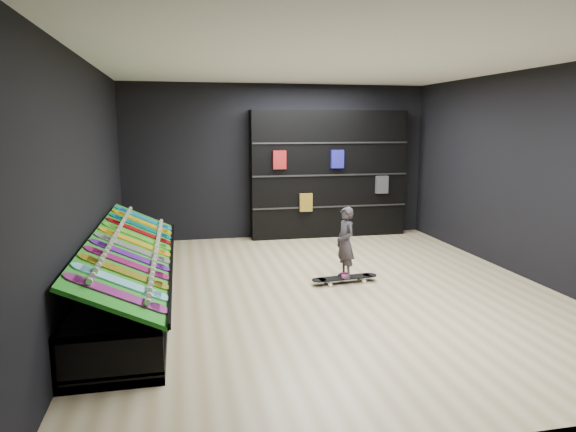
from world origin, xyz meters
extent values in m
cube|color=tan|center=(0.00, 0.00, 0.00)|extent=(6.00, 7.00, 0.01)
cube|color=white|center=(0.00, 0.00, 3.00)|extent=(6.00, 7.00, 0.01)
cube|color=black|center=(0.00, 3.50, 1.50)|extent=(6.00, 0.02, 3.00)
cube|color=black|center=(0.00, -3.50, 1.50)|extent=(6.00, 0.02, 3.00)
cube|color=black|center=(-3.00, 0.00, 1.50)|extent=(0.02, 7.00, 3.00)
cube|color=black|center=(3.00, 0.00, 1.50)|extent=(0.02, 7.00, 3.00)
cube|color=#146F11|center=(-2.50, 0.00, 0.71)|extent=(0.92, 4.50, 0.46)
cube|color=black|center=(0.99, 3.32, 1.25)|extent=(3.12, 0.36, 2.50)
imported|color=black|center=(0.33, 0.22, 0.39)|extent=(0.20, 0.25, 0.60)
camera|label=1|loc=(-1.92, -6.46, 2.21)|focal=32.00mm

